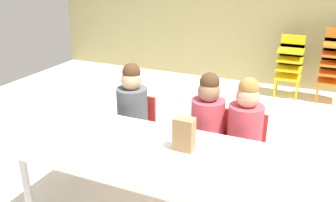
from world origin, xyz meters
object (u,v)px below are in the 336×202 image
Objects in this scene: seated_child_near_camera at (133,105)px; kid_chair_orange_stack at (334,62)px; paper_plate_near_edge at (120,129)px; seated_child_middle_seat at (208,118)px; paper_bag_brown at (184,134)px; craft_table at (148,155)px; paper_plate_center_table at (149,135)px; seated_child_far_right at (245,125)px; donut_powdered_on_plate at (120,127)px; kid_chair_yellow_stack at (290,62)px.

kid_chair_orange_stack is at bearing 56.66° from seated_child_near_camera.
seated_child_near_camera reaches higher than paper_plate_near_edge.
paper_bag_brown is (0.01, -0.53, 0.11)m from seated_child_middle_seat.
paper_plate_center_table reaches higher than craft_table.
kid_chair_orange_stack is at bearing 69.69° from craft_table.
seated_child_near_camera and seated_child_far_right have the same top height.
donut_powdered_on_plate is at bearing -116.68° from kid_chair_orange_stack.
paper_plate_near_edge is 0.02m from donut_powdered_on_plate.
seated_child_far_right is 0.93m from donut_powdered_on_plate.
paper_bag_brown is at bearing -15.63° from paper_plate_center_table.
paper_plate_near_edge is at bearing -150.80° from seated_child_far_right.
paper_bag_brown is at bearing -8.68° from paper_plate_near_edge.
paper_bag_brown is at bearing -118.10° from seated_child_far_right.
donut_powdered_on_plate is (-0.24, -0.00, 0.02)m from paper_plate_center_table.
donut_powdered_on_plate reaches higher than craft_table.
paper_bag_brown is 0.54m from paper_plate_near_edge.
seated_child_near_camera is 5.10× the size of paper_plate_center_table.
paper_bag_brown is at bearing -38.56° from seated_child_near_camera.
craft_table is at bearing -28.51° from paper_plate_near_edge.
seated_child_near_camera is 2.87m from kid_chair_orange_stack.
paper_plate_near_edge is (-0.53, 0.08, -0.11)m from paper_bag_brown.
kid_chair_orange_stack is (0.53, 0.00, 0.06)m from kid_chair_yellow_stack.
paper_bag_brown is 0.32m from paper_plate_center_table.
paper_plate_center_table is (-0.67, -2.85, 0.10)m from kid_chair_yellow_stack.
seated_child_near_camera is 0.87m from paper_bag_brown.
seated_child_near_camera is at bearing -123.34° from kid_chair_orange_stack.
craft_table is 0.66m from seated_child_middle_seat.
seated_child_middle_seat is at bearing 71.59° from craft_table.
seated_child_middle_seat is at bearing 41.05° from donut_powdered_on_plate.
seated_child_far_right is 8.06× the size of donut_powdered_on_plate.
craft_table is 7.56× the size of paper_bag_brown.
kid_chair_orange_stack is 5.11× the size of paper_plate_near_edge.
paper_bag_brown is 0.54m from donut_powdered_on_plate.
kid_chair_orange_stack reaches higher than paper_plate_near_edge.
seated_child_far_right reaches higher than craft_table.
donut_powdered_on_plate is (-0.52, -0.45, 0.02)m from seated_child_middle_seat.
seated_child_middle_seat is at bearing -110.80° from kid_chair_orange_stack.
seated_child_far_right is 0.93m from paper_plate_near_edge.
kid_chair_orange_stack is (0.62, 2.39, -0.04)m from seated_child_far_right.
kid_chair_orange_stack is 5.11× the size of paper_plate_center_table.
kid_chair_yellow_stack is 2.99m from donut_powdered_on_plate.
kid_chair_yellow_stack reaches higher than paper_plate_near_edge.
seated_child_far_right is 2.47m from kid_chair_orange_stack.
seated_child_near_camera is 1.00× the size of seated_child_far_right.
donut_powdered_on_plate is at bearing -150.80° from seated_child_far_right.
paper_bag_brown is at bearing 22.86° from craft_table.
kid_chair_yellow_stack is (0.38, 2.39, -0.10)m from seated_child_middle_seat.
paper_plate_center_table is (-0.29, -0.45, 0.01)m from seated_child_middle_seat.
paper_bag_brown reaches higher than paper_plate_near_edge.
seated_child_far_right is 0.62m from paper_bag_brown.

